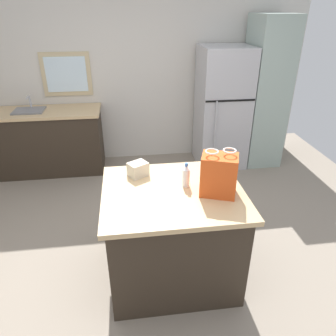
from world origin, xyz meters
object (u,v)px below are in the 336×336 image
object	(u,v)px
kitchen_island	(173,234)
tall_cabinet	(265,94)
small_box	(138,169)
refrigerator	(222,108)
shopping_bag	(219,175)
bottle	(186,176)

from	to	relation	value
kitchen_island	tall_cabinet	bearing A→B (deg)	52.85
kitchen_island	small_box	distance (m)	0.64
refrigerator	small_box	bearing A→B (deg)	-124.25
shopping_bag	bottle	world-z (taller)	shopping_bag
small_box	refrigerator	bearing A→B (deg)	55.75
refrigerator	shopping_bag	bearing A→B (deg)	-107.19
small_box	bottle	size ratio (longest dim) A/B	0.75
small_box	bottle	distance (m)	0.44
kitchen_island	shopping_bag	distance (m)	0.70
kitchen_island	small_box	xyz separation A→B (m)	(-0.26, 0.29, 0.50)
refrigerator	small_box	world-z (taller)	refrigerator
kitchen_island	small_box	size ratio (longest dim) A/B	7.31
tall_cabinet	small_box	bearing A→B (deg)	-135.17
refrigerator	tall_cabinet	distance (m)	0.66
small_box	tall_cabinet	bearing A→B (deg)	44.83
refrigerator	shopping_bag	size ratio (longest dim) A/B	4.64
shopping_bag	bottle	distance (m)	0.28
tall_cabinet	refrigerator	bearing A→B (deg)	-179.97
bottle	tall_cabinet	bearing A→B (deg)	54.05
refrigerator	small_box	xyz separation A→B (m)	(-1.32, -1.94, 0.09)
refrigerator	shopping_bag	xyz separation A→B (m)	(-0.71, -2.31, 0.19)
shopping_bag	small_box	world-z (taller)	shopping_bag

